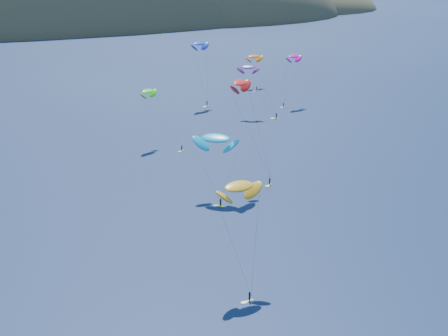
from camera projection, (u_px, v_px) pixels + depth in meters
name	position (u px, v px, depth m)	size (l,w,h in m)	color
island	(38.00, 32.00, 576.61)	(730.00, 300.00, 210.00)	#3D3526
kitesurfer_2	(239.00, 187.00, 106.16)	(9.22, 10.74, 20.04)	#E7FD1C
kitesurfer_3	(148.00, 91.00, 187.60)	(10.79, 15.10, 18.49)	#E7FD1C
kitesurfer_4	(200.00, 43.00, 238.18)	(9.96, 9.38, 26.11)	#E7FD1C
kitesurfer_5	(216.00, 138.00, 146.68)	(11.34, 13.54, 17.31)	#E7FD1C
kitesurfer_6	(248.00, 67.00, 223.16)	(11.96, 13.54, 19.76)	#E7FD1C
kitesurfer_8	(294.00, 56.00, 239.33)	(10.78, 6.57, 20.98)	#E7FD1C
kitesurfer_9	(240.00, 83.00, 151.06)	(11.51, 9.18, 28.22)	#E7FD1C
kitesurfer_11	(254.00, 56.00, 274.70)	(9.03, 12.12, 15.79)	#E7FD1C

